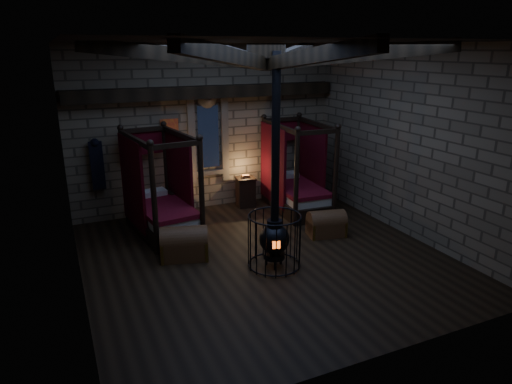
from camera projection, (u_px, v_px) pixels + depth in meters
name	position (u px, v px, depth m)	size (l,w,h in m)	color
room	(264.00, 68.00, 8.29)	(7.02, 7.02, 4.29)	black
bed_left	(161.00, 208.00, 10.51)	(1.42, 2.32, 2.30)	black
bed_right	(295.00, 188.00, 12.00)	(1.30, 2.27, 2.30)	black
trunk_left	(184.00, 244.00, 9.23)	(1.06, 0.83, 0.69)	brown
trunk_right	(326.00, 224.00, 10.36)	(0.91, 0.67, 0.60)	brown
nightstand_left	(176.00, 204.00, 11.44)	(0.52, 0.50, 0.86)	black
nightstand_right	(246.00, 192.00, 12.24)	(0.56, 0.54, 0.87)	black
stove	(274.00, 236.00, 8.78)	(1.04, 1.04, 4.05)	black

